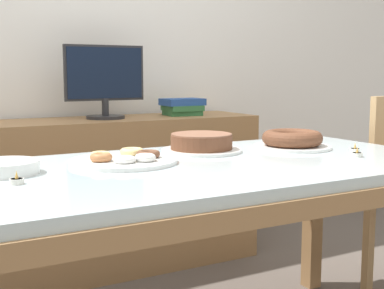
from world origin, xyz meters
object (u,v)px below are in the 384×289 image
object	(u,v)px
pastry_platter	(124,159)
tealight_right_edge	(17,181)
book_stack	(182,107)
plate_stack	(4,167)
cake_chocolate_round	(201,144)
cake_golden_bundt	(292,140)
tealight_left_edge	(357,154)
computer_monitor	(105,82)
tealight_centre	(355,150)

from	to	relation	value
pastry_platter	tealight_right_edge	size ratio (longest dim) A/B	9.16
book_stack	plate_stack	world-z (taller)	book_stack
cake_chocolate_round	cake_golden_bundt	size ratio (longest dim) A/B	0.99
cake_golden_bundt	cake_chocolate_round	bearing A→B (deg)	166.07
cake_chocolate_round	pastry_platter	size ratio (longest dim) A/B	0.85
cake_golden_bundt	tealight_right_edge	world-z (taller)	cake_golden_bundt
pastry_platter	tealight_left_edge	size ratio (longest dim) A/B	9.16
cake_golden_bundt	plate_stack	xyz separation A→B (m)	(-1.12, -0.01, -0.01)
tealight_right_edge	cake_golden_bundt	bearing A→B (deg)	9.23
computer_monitor	pastry_platter	xyz separation A→B (m)	(-0.29, -0.97, -0.24)
cake_chocolate_round	tealight_right_edge	distance (m)	0.79
computer_monitor	tealight_right_edge	xyz separation A→B (m)	(-0.68, -1.15, -0.25)
tealight_left_edge	book_stack	bearing A→B (deg)	92.10
pastry_platter	computer_monitor	bearing A→B (deg)	73.42
cake_golden_bundt	tealight_right_edge	bearing A→B (deg)	-170.77
plate_stack	tealight_left_edge	xyz separation A→B (m)	(1.18, -0.28, -0.01)
plate_stack	tealight_centre	bearing A→B (deg)	-8.98
cake_chocolate_round	cake_golden_bundt	xyz separation A→B (m)	(0.37, -0.09, 0.00)
book_stack	tealight_right_edge	world-z (taller)	book_stack
tealight_centre	plate_stack	bearing A→B (deg)	171.02
book_stack	tealight_centre	world-z (taller)	book_stack
book_stack	cake_chocolate_round	xyz separation A→B (m)	(-0.39, -0.88, -0.08)
pastry_platter	tealight_centre	distance (m)	0.89
plate_stack	tealight_left_edge	size ratio (longest dim) A/B	5.25
cake_chocolate_round	tealight_left_edge	xyz separation A→B (m)	(0.43, -0.38, -0.02)
cake_chocolate_round	tealight_right_edge	size ratio (longest dim) A/B	7.76
pastry_platter	tealight_centre	bearing A→B (deg)	-13.41
computer_monitor	book_stack	size ratio (longest dim) A/B	1.87
cake_chocolate_round	pastry_platter	world-z (taller)	cake_chocolate_round
pastry_platter	cake_golden_bundt	bearing A→B (deg)	0.04
book_stack	cake_golden_bundt	world-z (taller)	book_stack
computer_monitor	pastry_platter	world-z (taller)	computer_monitor
computer_monitor	book_stack	xyz separation A→B (m)	(0.45, 0.00, -0.14)
cake_golden_bundt	tealight_centre	xyz separation A→B (m)	(0.14, -0.21, -0.02)
pastry_platter	book_stack	bearing A→B (deg)	52.54
computer_monitor	tealight_centre	bearing A→B (deg)	-63.83
book_stack	pastry_platter	distance (m)	1.22
computer_monitor	tealight_left_edge	size ratio (longest dim) A/B	10.60
tealight_left_edge	tealight_centre	bearing A→B (deg)	47.92
computer_monitor	plate_stack	bearing A→B (deg)	-124.93
computer_monitor	cake_golden_bundt	bearing A→B (deg)	-65.55
cake_chocolate_round	tealight_centre	size ratio (longest dim) A/B	7.76
cake_chocolate_round	cake_golden_bundt	world-z (taller)	same
book_stack	tealight_centre	bearing A→B (deg)	-84.05
computer_monitor	tealight_right_edge	world-z (taller)	computer_monitor
tealight_right_edge	tealight_left_edge	xyz separation A→B (m)	(1.18, -0.11, 0.00)
pastry_platter	plate_stack	size ratio (longest dim) A/B	1.74
tealight_centre	book_stack	bearing A→B (deg)	95.95
cake_chocolate_round	plate_stack	world-z (taller)	cake_chocolate_round
pastry_platter	tealight_centre	world-z (taller)	pastry_platter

